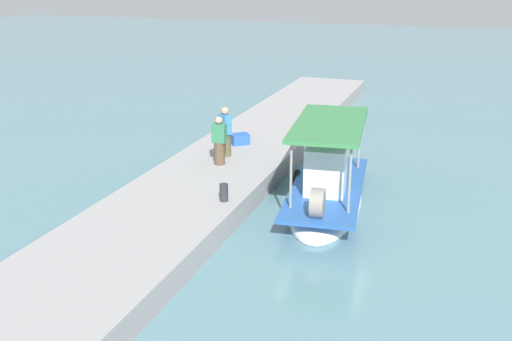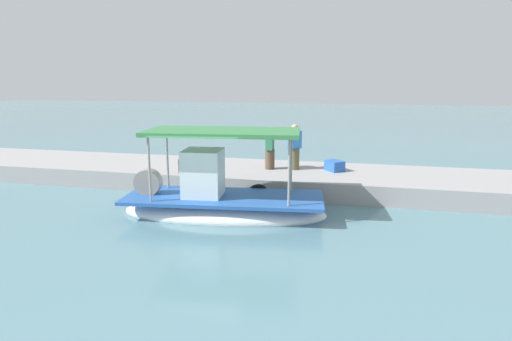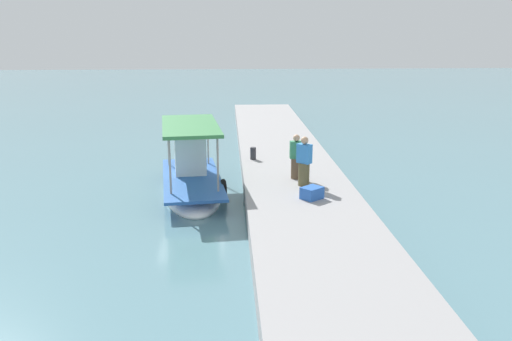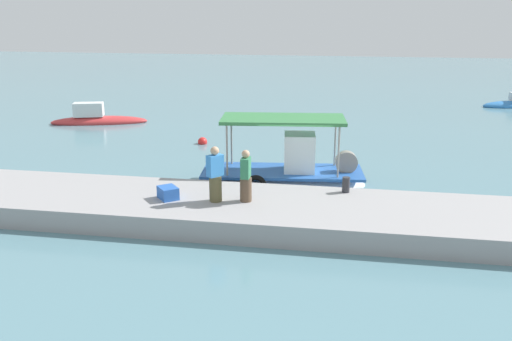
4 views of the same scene
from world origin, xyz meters
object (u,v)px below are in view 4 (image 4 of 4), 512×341
object	(u,v)px
fisherman_near_bollard	(246,178)
moored_boat_near	(97,120)
marker_buoy	(203,142)
fisherman_by_crate	(215,177)
main_fishing_boat	(285,174)
cargo_crate	(168,193)
mooring_bollard	(346,185)

from	to	relation	value
fisherman_near_bollard	moored_boat_near	size ratio (longest dim) A/B	0.29
marker_buoy	moored_boat_near	distance (m)	8.23
fisherman_near_bollard	fisherman_by_crate	bearing A→B (deg)	-170.04
main_fishing_boat	marker_buoy	bearing A→B (deg)	128.81
fisherman_near_bollard	moored_boat_near	bearing A→B (deg)	129.84
moored_boat_near	cargo_crate	bearing A→B (deg)	-57.08
fisherman_near_bollard	mooring_bollard	bearing A→B (deg)	24.99
fisherman_near_bollard	marker_buoy	xyz separation A→B (m)	(-4.05, 9.72, -1.30)
fisherman_by_crate	moored_boat_near	bearing A→B (deg)	127.19
fisherman_by_crate	moored_boat_near	xyz separation A→B (m)	(-10.42, 13.73, -1.24)
cargo_crate	marker_buoy	distance (m)	10.10
fisherman_near_bollard	cargo_crate	world-z (taller)	fisherman_near_bollard
main_fishing_boat	marker_buoy	world-z (taller)	main_fishing_boat
cargo_crate	moored_boat_near	xyz separation A→B (m)	(-8.92, 13.78, -0.65)
main_fishing_boat	cargo_crate	bearing A→B (deg)	-128.23
main_fishing_boat	fisherman_by_crate	world-z (taller)	main_fishing_boat
main_fishing_boat	cargo_crate	xyz separation A→B (m)	(-3.14, -3.98, 0.42)
marker_buoy	moored_boat_near	bearing A→B (deg)	152.12
mooring_bollard	main_fishing_boat	bearing A→B (deg)	133.24
marker_buoy	fisherman_by_crate	bearing A→B (deg)	-72.36
marker_buoy	cargo_crate	bearing A→B (deg)	-80.59
cargo_crate	main_fishing_boat	bearing A→B (deg)	51.77
marker_buoy	moored_boat_near	world-z (taller)	moored_boat_near
mooring_bollard	fisherman_near_bollard	bearing A→B (deg)	-155.01
fisherman_by_crate	marker_buoy	world-z (taller)	fisherman_by_crate
cargo_crate	moored_boat_near	size ratio (longest dim) A/B	0.11
fisherman_by_crate	marker_buoy	distance (m)	10.46
moored_boat_near	marker_buoy	bearing A→B (deg)	-27.88
mooring_bollard	moored_boat_near	world-z (taller)	moored_boat_near
fisherman_near_bollard	fisherman_by_crate	distance (m)	0.92
main_fishing_boat	fisherman_by_crate	distance (m)	4.38
main_fishing_boat	fisherman_by_crate	xyz separation A→B (m)	(-1.64, -3.93, 1.00)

